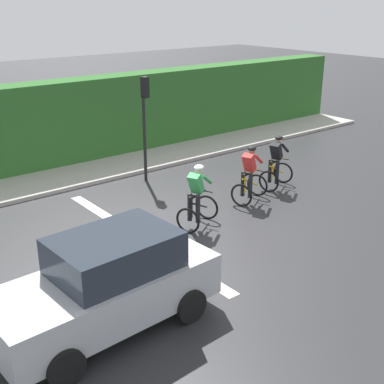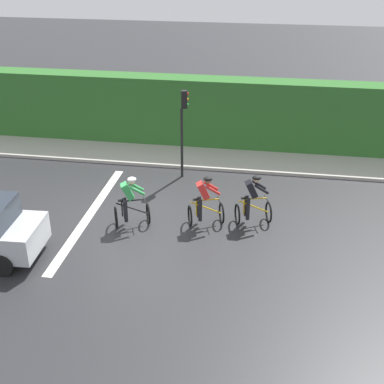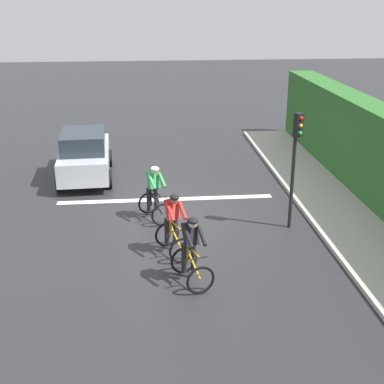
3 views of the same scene
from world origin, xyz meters
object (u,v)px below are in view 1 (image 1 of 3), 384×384
(cyclist_mid, at_px, (197,198))
(traffic_light_near_crossing, at_px, (145,113))
(cyclist_second, at_px, (249,176))
(car_silver, at_px, (107,284))
(cyclist_lead, at_px, (276,163))

(cyclist_mid, relative_size, traffic_light_near_crossing, 0.50)
(cyclist_second, height_order, car_silver, car_silver)
(cyclist_lead, distance_m, car_silver, 8.37)
(cyclist_second, distance_m, car_silver, 6.89)
(cyclist_lead, relative_size, cyclist_mid, 1.00)
(cyclist_second, bearing_deg, car_silver, -65.82)
(car_silver, xyz_separation_m, traffic_light_near_crossing, (-6.25, 5.00, 1.35))
(cyclist_second, xyz_separation_m, car_silver, (2.82, -6.28, 0.08))
(cyclist_second, xyz_separation_m, traffic_light_near_crossing, (-3.43, -1.28, 1.43))
(cyclist_mid, height_order, traffic_light_near_crossing, traffic_light_near_crossing)
(car_silver, bearing_deg, cyclist_second, 114.18)
(cyclist_lead, distance_m, cyclist_second, 1.51)
(cyclist_lead, height_order, car_silver, car_silver)
(cyclist_second, bearing_deg, cyclist_mid, -79.60)
(cyclist_mid, relative_size, car_silver, 0.40)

